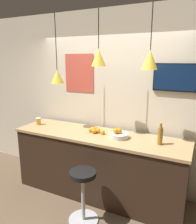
{
  "coord_description": "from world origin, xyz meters",
  "views": [
    {
      "loc": [
        1.39,
        -2.08,
        2.13
      ],
      "look_at": [
        0.0,
        0.75,
        1.36
      ],
      "focal_mm": 35.0,
      "sensor_mm": 36.0,
      "label": 1
    }
  ],
  "objects_px": {
    "juice_bottle": "(160,136)",
    "mounted_tv": "(175,77)",
    "spread_jar": "(38,121)",
    "fruit_bowl": "(119,134)",
    "bar_stool": "(83,189)"
  },
  "relations": [
    {
      "from": "fruit_bowl",
      "to": "mounted_tv",
      "type": "bearing_deg",
      "value": 32.47
    },
    {
      "from": "fruit_bowl",
      "to": "mounted_tv",
      "type": "xyz_separation_m",
      "value": [
        0.67,
        0.42,
        0.81
      ]
    },
    {
      "from": "bar_stool",
      "to": "spread_jar",
      "type": "bearing_deg",
      "value": 153.03
    },
    {
      "from": "juice_bottle",
      "to": "mounted_tv",
      "type": "bearing_deg",
      "value": 79.02
    },
    {
      "from": "juice_bottle",
      "to": "mounted_tv",
      "type": "relative_size",
      "value": 0.48
    },
    {
      "from": "fruit_bowl",
      "to": "mounted_tv",
      "type": "relative_size",
      "value": 0.44
    },
    {
      "from": "juice_bottle",
      "to": "spread_jar",
      "type": "height_order",
      "value": "juice_bottle"
    },
    {
      "from": "spread_jar",
      "to": "mounted_tv",
      "type": "distance_m",
      "value": 2.35
    },
    {
      "from": "bar_stool",
      "to": "fruit_bowl",
      "type": "bearing_deg",
      "value": 69.02
    },
    {
      "from": "bar_stool",
      "to": "mounted_tv",
      "type": "height_order",
      "value": "mounted_tv"
    },
    {
      "from": "juice_bottle",
      "to": "mounted_tv",
      "type": "distance_m",
      "value": 0.86
    },
    {
      "from": "spread_jar",
      "to": "mounted_tv",
      "type": "relative_size",
      "value": 0.2
    },
    {
      "from": "fruit_bowl",
      "to": "spread_jar",
      "type": "distance_m",
      "value": 1.5
    },
    {
      "from": "fruit_bowl",
      "to": "bar_stool",
      "type": "bearing_deg",
      "value": -110.98
    },
    {
      "from": "bar_stool",
      "to": "spread_jar",
      "type": "height_order",
      "value": "spread_jar"
    }
  ]
}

